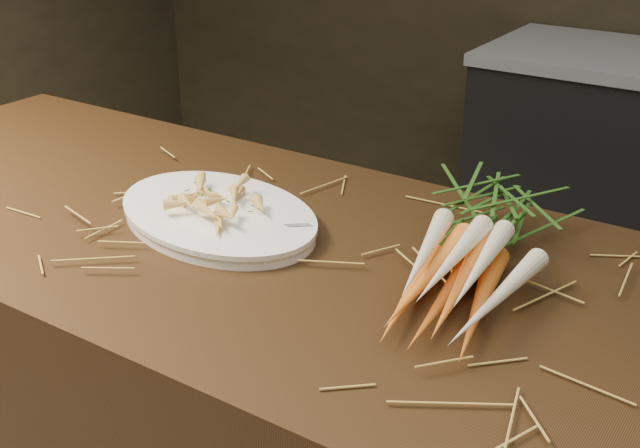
% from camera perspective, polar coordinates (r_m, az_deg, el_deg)
% --- Properties ---
extents(straw_bedding, '(1.40, 0.60, 0.02)m').
position_cam_1_polar(straw_bedding, '(1.13, 6.02, -3.64)').
color(straw_bedding, '#AF9343').
rests_on(straw_bedding, main_counter).
extents(root_veg_bunch, '(0.23, 0.53, 0.10)m').
position_cam_1_polar(root_veg_bunch, '(1.17, 11.22, -0.81)').
color(root_veg_bunch, '#E5591C').
rests_on(root_veg_bunch, main_counter).
extents(serving_platter, '(0.43, 0.34, 0.02)m').
position_cam_1_polar(serving_platter, '(1.31, -7.29, 0.49)').
color(serving_platter, white).
rests_on(serving_platter, main_counter).
extents(roasted_veg_heap, '(0.22, 0.18, 0.04)m').
position_cam_1_polar(roasted_veg_heap, '(1.29, -7.36, 1.76)').
color(roasted_veg_heap, gold).
rests_on(roasted_veg_heap, serving_platter).
extents(serving_fork, '(0.12, 0.10, 0.00)m').
position_cam_1_polar(serving_fork, '(1.19, -4.16, -1.23)').
color(serving_fork, silver).
rests_on(serving_fork, serving_platter).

